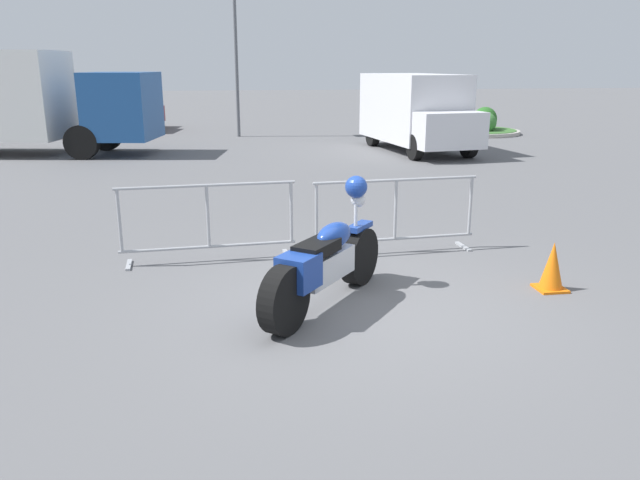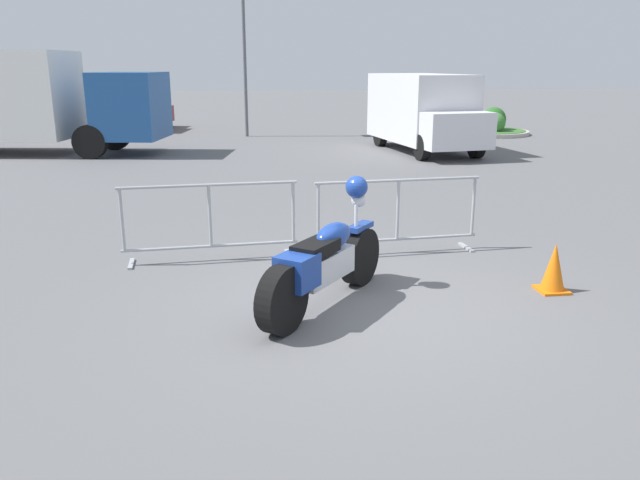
{
  "view_description": "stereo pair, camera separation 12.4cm",
  "coord_description": "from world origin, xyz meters",
  "px_view_note": "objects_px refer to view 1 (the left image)",
  "views": [
    {
      "loc": [
        -1.47,
        -6.3,
        2.61
      ],
      "look_at": [
        -0.41,
        0.54,
        0.65
      ],
      "focal_mm": 35.0,
      "sensor_mm": 36.0,
      "label": 1
    },
    {
      "loc": [
        -1.34,
        -6.32,
        2.61
      ],
      "look_at": [
        -0.41,
        0.54,
        0.65
      ],
      "focal_mm": 35.0,
      "sensor_mm": 36.0,
      "label": 2
    }
  ],
  "objects_px": {
    "parked_car_silver": "(51,113)",
    "street_lamp": "(235,32)",
    "motorcycle": "(326,261)",
    "crowd_barrier_near": "(208,221)",
    "crowd_barrier_far": "(395,215)",
    "delivery_van": "(416,110)",
    "traffic_cone": "(552,267)",
    "pedestrian": "(374,112)",
    "parked_car_maroon": "(132,114)",
    "box_truck": "(7,98)"
  },
  "relations": [
    {
      "from": "delivery_van",
      "to": "pedestrian",
      "type": "height_order",
      "value": "delivery_van"
    },
    {
      "from": "motorcycle",
      "to": "parked_car_maroon",
      "type": "relative_size",
      "value": 0.48
    },
    {
      "from": "crowd_barrier_far",
      "to": "parked_car_maroon",
      "type": "distance_m",
      "value": 18.84
    },
    {
      "from": "delivery_van",
      "to": "street_lamp",
      "type": "height_order",
      "value": "street_lamp"
    },
    {
      "from": "crowd_barrier_near",
      "to": "box_truck",
      "type": "distance_m",
      "value": 13.0
    },
    {
      "from": "crowd_barrier_near",
      "to": "crowd_barrier_far",
      "type": "distance_m",
      "value": 2.61
    },
    {
      "from": "traffic_cone",
      "to": "parked_car_silver",
      "type": "bearing_deg",
      "value": 118.09
    },
    {
      "from": "crowd_barrier_far",
      "to": "delivery_van",
      "type": "distance_m",
      "value": 11.11
    },
    {
      "from": "motorcycle",
      "to": "parked_car_silver",
      "type": "height_order",
      "value": "parked_car_silver"
    },
    {
      "from": "box_truck",
      "to": "pedestrian",
      "type": "distance_m",
      "value": 11.98
    },
    {
      "from": "motorcycle",
      "to": "parked_car_maroon",
      "type": "bearing_deg",
      "value": 51.35
    },
    {
      "from": "motorcycle",
      "to": "crowd_barrier_far",
      "type": "height_order",
      "value": "motorcycle"
    },
    {
      "from": "traffic_cone",
      "to": "pedestrian",
      "type": "bearing_deg",
      "value": 84.14
    },
    {
      "from": "motorcycle",
      "to": "pedestrian",
      "type": "distance_m",
      "value": 16.64
    },
    {
      "from": "motorcycle",
      "to": "traffic_cone",
      "type": "relative_size",
      "value": 3.4
    },
    {
      "from": "crowd_barrier_far",
      "to": "delivery_van",
      "type": "xyz_separation_m",
      "value": [
        3.52,
        10.51,
        0.68
      ]
    },
    {
      "from": "delivery_van",
      "to": "crowd_barrier_far",
      "type": "bearing_deg",
      "value": -26.16
    },
    {
      "from": "delivery_van",
      "to": "parked_car_maroon",
      "type": "xyz_separation_m",
      "value": [
        -9.47,
        7.37,
        -0.56
      ]
    },
    {
      "from": "crowd_barrier_far",
      "to": "traffic_cone",
      "type": "distance_m",
      "value": 2.31
    },
    {
      "from": "crowd_barrier_near",
      "to": "pedestrian",
      "type": "bearing_deg",
      "value": 68.14
    },
    {
      "from": "delivery_van",
      "to": "crowd_barrier_near",
      "type": "bearing_deg",
      "value": -37.9
    },
    {
      "from": "motorcycle",
      "to": "delivery_van",
      "type": "distance_m",
      "value": 13.31
    },
    {
      "from": "street_lamp",
      "to": "box_truck",
      "type": "bearing_deg",
      "value": -150.77
    },
    {
      "from": "parked_car_maroon",
      "to": "traffic_cone",
      "type": "distance_m",
      "value": 21.01
    },
    {
      "from": "motorcycle",
      "to": "parked_car_maroon",
      "type": "height_order",
      "value": "motorcycle"
    },
    {
      "from": "crowd_barrier_near",
      "to": "parked_car_maroon",
      "type": "distance_m",
      "value": 18.19
    },
    {
      "from": "parked_car_silver",
      "to": "box_truck",
      "type": "bearing_deg",
      "value": -166.65
    },
    {
      "from": "crowd_barrier_near",
      "to": "parked_car_silver",
      "type": "relative_size",
      "value": 0.52
    },
    {
      "from": "crowd_barrier_far",
      "to": "box_truck",
      "type": "bearing_deg",
      "value": 126.72
    },
    {
      "from": "box_truck",
      "to": "delivery_van",
      "type": "distance_m",
      "value": 12.14
    },
    {
      "from": "delivery_van",
      "to": "street_lamp",
      "type": "xyz_separation_m",
      "value": [
        -5.3,
        4.79,
        2.47
      ]
    },
    {
      "from": "crowd_barrier_far",
      "to": "street_lamp",
      "type": "distance_m",
      "value": 15.73
    },
    {
      "from": "pedestrian",
      "to": "street_lamp",
      "type": "relative_size",
      "value": 0.3
    },
    {
      "from": "delivery_van",
      "to": "pedestrian",
      "type": "xyz_separation_m",
      "value": [
        -0.44,
        3.66,
        -0.32
      ]
    },
    {
      "from": "motorcycle",
      "to": "box_truck",
      "type": "height_order",
      "value": "box_truck"
    },
    {
      "from": "crowd_barrier_near",
      "to": "traffic_cone",
      "type": "height_order",
      "value": "crowd_barrier_near"
    },
    {
      "from": "parked_car_silver",
      "to": "street_lamp",
      "type": "xyz_separation_m",
      "value": [
        7.21,
        -2.47,
        2.97
      ]
    },
    {
      "from": "street_lamp",
      "to": "crowd_barrier_far",
      "type": "bearing_deg",
      "value": -83.35
    },
    {
      "from": "pedestrian",
      "to": "crowd_barrier_near",
      "type": "bearing_deg",
      "value": 35.07
    },
    {
      "from": "motorcycle",
      "to": "pedestrian",
      "type": "height_order",
      "value": "pedestrian"
    },
    {
      "from": "box_truck",
      "to": "motorcycle",
      "type": "bearing_deg",
      "value": -51.31
    },
    {
      "from": "motorcycle",
      "to": "crowd_barrier_near",
      "type": "relative_size",
      "value": 0.84
    },
    {
      "from": "crowd_barrier_far",
      "to": "box_truck",
      "type": "relative_size",
      "value": 0.3
    },
    {
      "from": "motorcycle",
      "to": "delivery_van",
      "type": "bearing_deg",
      "value": 16.84
    },
    {
      "from": "box_truck",
      "to": "pedestrian",
      "type": "height_order",
      "value": "box_truck"
    },
    {
      "from": "traffic_cone",
      "to": "motorcycle",
      "type": "bearing_deg",
      "value": -178.08
    },
    {
      "from": "box_truck",
      "to": "traffic_cone",
      "type": "bearing_deg",
      "value": -42.82
    },
    {
      "from": "crowd_barrier_near",
      "to": "delivery_van",
      "type": "bearing_deg",
      "value": 59.75
    },
    {
      "from": "crowd_barrier_near",
      "to": "crowd_barrier_far",
      "type": "height_order",
      "value": "same"
    },
    {
      "from": "crowd_barrier_near",
      "to": "traffic_cone",
      "type": "xyz_separation_m",
      "value": [
        4.05,
        -1.78,
        -0.27
      ]
    }
  ]
}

